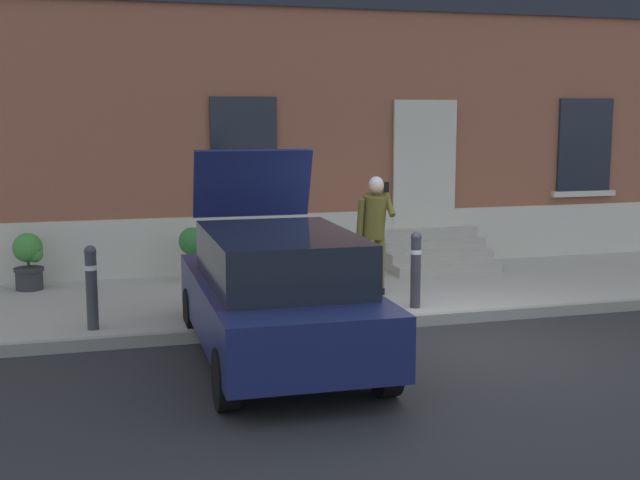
% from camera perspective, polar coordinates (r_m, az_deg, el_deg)
% --- Properties ---
extents(ground_plane, '(80.00, 80.00, 0.00)m').
position_cam_1_polar(ground_plane, '(10.30, 8.29, -7.10)').
color(ground_plane, '#232326').
extents(sidewalk, '(24.00, 3.60, 0.15)m').
position_cam_1_polar(sidewalk, '(12.81, 3.16, -3.57)').
color(sidewalk, '#99968E').
rests_on(sidewalk, ground).
extents(curb_edge, '(24.00, 0.12, 0.15)m').
position_cam_1_polar(curb_edge, '(11.12, 6.31, -5.49)').
color(curb_edge, gray).
rests_on(curb_edge, ground).
extents(building_facade, '(24.00, 1.52, 7.50)m').
position_cam_1_polar(building_facade, '(14.93, 0.09, 12.27)').
color(building_facade, brown).
rests_on(building_facade, ground).
extents(entrance_stoop, '(1.84, 1.28, 0.64)m').
position_cam_1_polar(entrance_stoop, '(14.56, 7.69, -0.89)').
color(entrance_stoop, '#9E998E').
rests_on(entrance_stoop, sidewalk).
extents(hatchback_car_navy, '(1.86, 4.10, 2.34)m').
position_cam_1_polar(hatchback_car_navy, '(9.34, -2.90, -3.60)').
color(hatchback_car_navy, '#161E4C').
rests_on(hatchback_car_navy, ground).
extents(bollard_near_person, '(0.15, 0.15, 1.04)m').
position_cam_1_polar(bollard_near_person, '(11.43, 6.54, -1.83)').
color(bollard_near_person, '#333338').
rests_on(bollard_near_person, sidewalk).
extents(bollard_far_left, '(0.15, 0.15, 1.04)m').
position_cam_1_polar(bollard_far_left, '(10.58, -15.30, -2.93)').
color(bollard_far_left, '#333338').
rests_on(bollard_far_left, sidewalk).
extents(person_on_phone, '(0.51, 0.51, 1.74)m').
position_cam_1_polar(person_on_phone, '(12.07, 3.67, 0.85)').
color(person_on_phone, '#514C1E').
rests_on(person_on_phone, sidewalk).
extents(planter_charcoal, '(0.44, 0.44, 0.86)m').
position_cam_1_polar(planter_charcoal, '(13.27, -19.22, -1.28)').
color(planter_charcoal, '#2D2D30').
rests_on(planter_charcoal, sidewalk).
extents(planter_cream, '(0.44, 0.44, 0.86)m').
position_cam_1_polar(planter_cream, '(13.30, -8.61, -0.87)').
color(planter_cream, beige).
rests_on(planter_cream, sidewalk).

